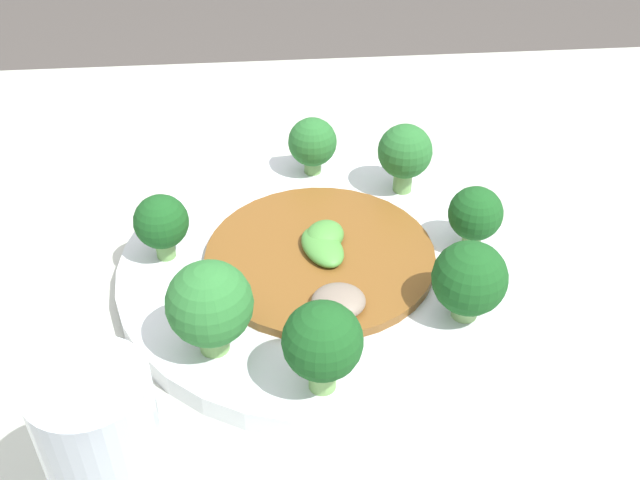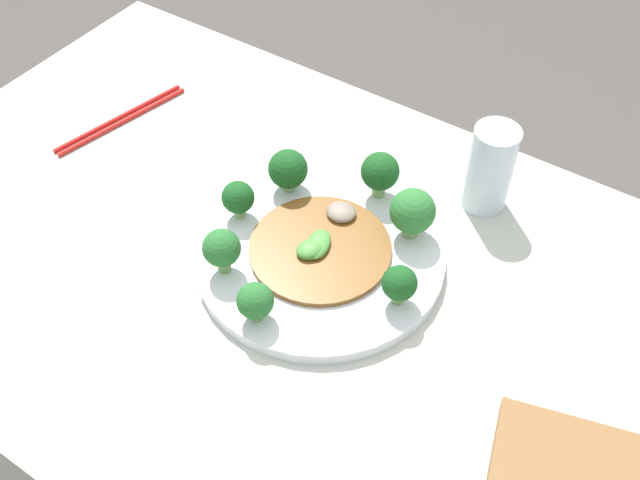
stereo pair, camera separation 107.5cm
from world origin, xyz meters
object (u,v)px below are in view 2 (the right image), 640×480
at_px(broccoli_southeast, 288,169).
at_px(broccoli_west, 399,284).
at_px(broccoli_east, 238,198).
at_px(chopsticks, 121,119).
at_px(broccoli_north, 255,301).
at_px(stirfry_center, 321,246).
at_px(broccoli_northeast, 222,249).
at_px(plate, 320,255).
at_px(drinking_glass, 490,168).
at_px(broccoli_south, 380,172).
at_px(broccoli_southwest, 413,212).

bearing_deg(broccoli_southeast, broccoli_west, 158.54).
height_order(broccoli_east, chopsticks, broccoli_east).
bearing_deg(broccoli_north, stirfry_center, -91.37).
height_order(broccoli_northeast, broccoli_east, broccoli_northeast).
bearing_deg(chopsticks, plate, 171.10).
distance_m(plate, drinking_glass, 0.25).
bearing_deg(broccoli_north, broccoli_east, -45.56).
bearing_deg(stirfry_center, broccoli_southeast, -34.68).
relative_size(broccoli_east, drinking_glass, 0.43).
bearing_deg(plate, broccoli_west, 172.77).
relative_size(broccoli_east, chopsticks, 0.24).
height_order(broccoli_northeast, broccoli_north, broccoli_northeast).
relative_size(broccoli_south, broccoli_east, 1.24).
relative_size(plate, broccoli_north, 5.93).
height_order(broccoli_northeast, broccoli_southeast, broccoli_northeast).
bearing_deg(broccoli_southwest, stirfry_center, 46.17).
relative_size(plate, broccoli_southeast, 5.13).
height_order(drinking_glass, chopsticks, drinking_glass).
relative_size(broccoli_north, broccoli_southwest, 0.76).
bearing_deg(stirfry_center, chopsticks, -8.44).
relative_size(broccoli_southwest, broccoli_east, 1.30).
xyz_separation_m(broccoli_northeast, drinking_glass, (-0.21, -0.30, 0.01)).
bearing_deg(broccoli_north, broccoli_west, -138.16).
distance_m(broccoli_northeast, stirfry_center, 0.13).
xyz_separation_m(broccoli_northeast, broccoli_west, (-0.20, -0.08, -0.01)).
xyz_separation_m(plate, broccoli_southwest, (-0.08, -0.09, 0.05)).
xyz_separation_m(broccoli_west, broccoli_southeast, (0.22, -0.09, 0.00)).
relative_size(broccoli_northeast, chopsticks, 0.28).
bearing_deg(broccoli_southwest, broccoli_south, -29.55).
relative_size(broccoli_southwest, stirfry_center, 0.39).
bearing_deg(broccoli_east, broccoli_west, 177.96).
height_order(broccoli_south, drinking_glass, drinking_glass).
distance_m(broccoli_south, stirfry_center, 0.13).
distance_m(broccoli_southeast, broccoli_east, 0.08).
height_order(broccoli_south, broccoli_east, broccoli_south).
bearing_deg(chopsticks, broccoli_north, 154.62).
xyz_separation_m(broccoli_east, stirfry_center, (-0.12, -0.01, -0.03)).
xyz_separation_m(broccoli_south, chopsticks, (0.42, 0.06, -0.05)).
bearing_deg(drinking_glass, stirfry_center, 57.74).
relative_size(stirfry_center, chopsticks, 0.81).
height_order(broccoli_east, stirfry_center, broccoli_east).
distance_m(broccoli_south, broccoli_southeast, 0.12).
relative_size(drinking_glass, chopsticks, 0.56).
xyz_separation_m(broccoli_north, broccoli_southwest, (-0.08, -0.22, 0.01)).
bearing_deg(stirfry_center, broccoli_south, -94.82).
bearing_deg(broccoli_northeast, plate, -131.75).
relative_size(broccoli_west, broccoli_southeast, 0.89).
xyz_separation_m(stirfry_center, drinking_glass, (-0.13, -0.21, 0.04)).
relative_size(broccoli_north, broccoli_southeast, 0.87).
xyz_separation_m(broccoli_northeast, broccoli_east, (0.04, -0.08, -0.01)).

